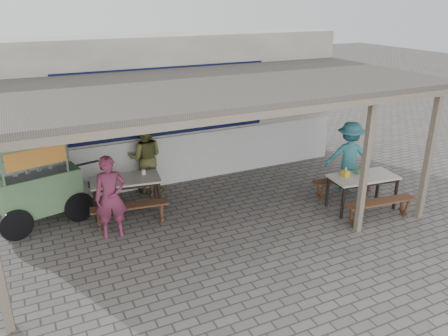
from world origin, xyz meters
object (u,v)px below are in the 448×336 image
at_px(vendor_cart, 37,180).
at_px(patron_wall_side, 145,158).
at_px(table_right, 363,179).
at_px(condiment_jar, 144,172).
at_px(condiment_bowl, 112,177).
at_px(bench_left_street, 130,210).
at_px(bench_right_street, 380,206).
at_px(patron_right_table, 349,156).
at_px(donation_box, 358,171).
at_px(patron_street_side, 111,197).
at_px(bench_right_wall, 345,183).
at_px(bench_left_wall, 124,184).
at_px(tissue_box, 345,173).
at_px(table_left, 125,182).

height_order(vendor_cart, patron_wall_side, vendor_cart).
bearing_deg(table_right, condiment_jar, 159.62).
distance_m(vendor_cart, condiment_bowl, 1.45).
bearing_deg(bench_left_street, patron_wall_side, 70.72).
bearing_deg(table_right, bench_right_street, -90.00).
bearing_deg(bench_right_street, patron_right_table, 80.02).
height_order(vendor_cart, donation_box, vendor_cart).
relative_size(donation_box, condiment_bowl, 0.81).
xyz_separation_m(table_right, condiment_jar, (-4.22, 2.12, 0.13)).
distance_m(condiment_jar, condiment_bowl, 0.67).
height_order(bench_left_street, vendor_cart, vendor_cart).
xyz_separation_m(vendor_cart, condiment_jar, (2.10, -0.12, -0.14)).
distance_m(patron_street_side, condiment_jar, 1.36).
bearing_deg(bench_right_wall, patron_street_side, -178.97).
height_order(bench_left_wall, vendor_cart, vendor_cart).
distance_m(bench_right_wall, vendor_cart, 6.62).
xyz_separation_m(table_right, bench_right_wall, (0.07, 0.63, -0.33)).
bearing_deg(vendor_cart, bench_right_wall, -27.26).
height_order(bench_right_wall, tissue_box, tissue_box).
bearing_deg(bench_left_wall, vendor_cart, -157.35).
height_order(vendor_cart, condiment_bowl, vendor_cart).
bearing_deg(table_left, bench_left_street, -90.00).
relative_size(bench_left_street, patron_wall_side, 0.92).
bearing_deg(condiment_jar, patron_street_side, -132.06).
distance_m(bench_left_wall, bench_right_street, 5.59).
height_order(patron_right_table, condiment_bowl, patron_right_table).
height_order(table_left, vendor_cart, vendor_cart).
height_order(patron_street_side, donation_box, patron_street_side).
bearing_deg(donation_box, bench_left_wall, 150.77).
relative_size(patron_wall_side, condiment_bowl, 8.30).
distance_m(vendor_cart, patron_wall_side, 2.45).
height_order(bench_left_wall, bench_right_wall, same).
distance_m(bench_left_wall, vendor_cart, 1.93).
distance_m(bench_left_street, table_right, 4.94).
bearing_deg(tissue_box, patron_wall_side, 142.86).
bearing_deg(patron_wall_side, bench_left_street, 81.13).
relative_size(patron_wall_side, condiment_jar, 16.37).
bearing_deg(condiment_jar, bench_right_wall, -19.10).
distance_m(bench_left_street, patron_right_table, 5.16).
xyz_separation_m(bench_left_street, patron_street_side, (-0.40, -0.26, 0.47)).
relative_size(bench_left_street, vendor_cart, 0.76).
relative_size(table_left, bench_left_wall, 0.98).
relative_size(table_left, bench_right_street, 0.97).
distance_m(bench_left_street, vendor_cart, 1.91).
bearing_deg(table_left, patron_right_table, -4.54).
bearing_deg(patron_right_table, bench_left_wall, 14.05).
bearing_deg(table_right, table_left, 162.59).
height_order(bench_right_wall, patron_street_side, patron_street_side).
bearing_deg(bench_left_street, bench_right_street, -15.15).
height_order(bench_right_street, tissue_box, tissue_box).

